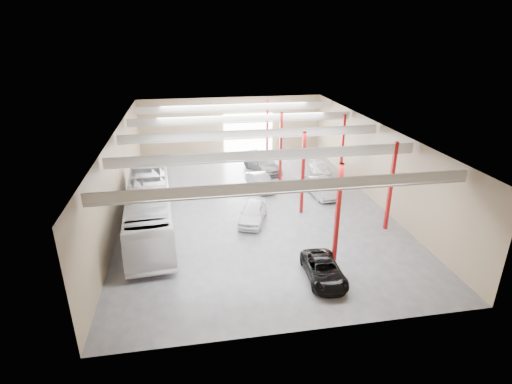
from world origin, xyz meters
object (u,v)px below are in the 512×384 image
object	(u,v)px
coach_bus	(150,210)
car_row_a	(253,212)
car_row_c	(262,164)
car_right_near	(320,186)
car_row_b	(261,182)
black_sedan	(324,270)
car_right_far	(320,168)

from	to	relation	value
coach_bus	car_row_a	bearing A→B (deg)	-0.08
car_row_a	car_row_c	size ratio (longest dim) A/B	0.81
car_right_near	car_row_c	bearing A→B (deg)	111.59
car_row_a	car_row_b	distance (m)	7.14
car_right_near	car_row_b	bearing A→B (deg)	148.74
black_sedan	car_row_c	bearing A→B (deg)	92.36
coach_bus	car_right_far	size ratio (longest dim) A/B	3.01
car_row_b	car_right_far	distance (m)	7.47
coach_bus	car_row_c	size ratio (longest dim) A/B	2.33
coach_bus	car_right_far	xyz separation A→B (m)	(16.80, 10.26, -1.11)
car_row_a	car_right_far	world-z (taller)	car_row_a
coach_bus	car_right_far	distance (m)	19.71
black_sedan	car_right_near	xyz separation A→B (m)	(4.09, 13.21, 0.21)
car_row_c	car_right_far	size ratio (longest dim) A/B	1.29
black_sedan	car_row_b	bearing A→B (deg)	96.45
coach_bus	car_row_a	distance (m)	8.08
black_sedan	car_row_c	size ratio (longest dim) A/B	0.80
black_sedan	car_row_c	xyz separation A→B (m)	(0.00, 20.77, 0.19)
coach_bus	black_sedan	size ratio (longest dim) A/B	2.91
car_right_near	car_right_far	size ratio (longest dim) A/B	1.15
car_row_a	car_row_c	xyz separation A→B (m)	(3.01, 12.08, 0.04)
car_row_a	car_row_b	size ratio (longest dim) A/B	1.05
car_right_far	coach_bus	bearing A→B (deg)	-141.87
car_row_a	car_right_near	bearing A→B (deg)	51.79
car_row_b	car_right_far	bearing A→B (deg)	8.92
car_row_b	car_right_near	world-z (taller)	car_right_near
car_row_a	car_row_c	world-z (taller)	car_row_c
car_row_a	car_right_far	distance (m)	13.11
coach_bus	black_sedan	xyz separation A→B (m)	(11.00, -8.15, -1.23)
car_row_b	car_row_c	xyz separation A→B (m)	(1.11, 5.20, 0.10)
car_row_b	car_right_near	size ratio (longest dim) A/B	0.87
black_sedan	car_row_c	world-z (taller)	car_row_c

